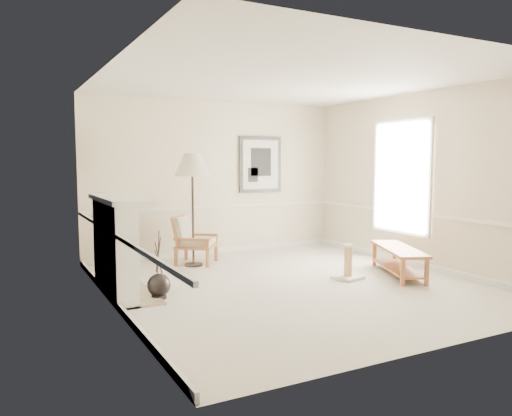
{
  "coord_description": "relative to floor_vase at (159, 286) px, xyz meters",
  "views": [
    {
      "loc": [
        -3.72,
        -6.0,
        1.78
      ],
      "look_at": [
        -0.2,
        0.7,
        1.06
      ],
      "focal_mm": 35.0,
      "sensor_mm": 36.0,
      "label": 1
    }
  ],
  "objects": [
    {
      "name": "floor_lamp",
      "position": [
        1.11,
        1.7,
        1.49
      ],
      "size": [
        0.62,
        0.62,
        1.9
      ],
      "rotation": [
        0.0,
        0.0,
        0.04
      ],
      "color": "black",
      "rests_on": "ground"
    },
    {
      "name": "scratching_post",
      "position": [
        2.84,
        -0.28,
        0.0
      ],
      "size": [
        0.45,
        0.45,
        0.53
      ],
      "rotation": [
        0.0,
        0.0,
        0.24
      ],
      "color": "white",
      "rests_on": "ground"
    },
    {
      "name": "room",
      "position": [
        2.03,
        -0.1,
        1.7
      ],
      "size": [
        5.04,
        5.54,
        2.92
      ],
      "color": "beige",
      "rests_on": "ground"
    },
    {
      "name": "bench",
      "position": [
        3.7,
        -0.44,
        0.13
      ],
      "size": [
        1.04,
        1.57,
        0.43
      ],
      "rotation": [
        0.0,
        0.0,
        -0.43
      ],
      "color": "#9F5C33",
      "rests_on": "ground"
    },
    {
      "name": "armchair",
      "position": [
        1.15,
        1.9,
        0.29
      ],
      "size": [
        0.91,
        0.9,
        0.83
      ],
      "rotation": [
        0.0,
        0.0,
        0.91
      ],
      "color": "#9F5C33",
      "rests_on": "ground"
    },
    {
      "name": "fireplace",
      "position": [
        -0.45,
        0.42,
        0.48
      ],
      "size": [
        0.64,
        1.64,
        1.31
      ],
      "color": "white",
      "rests_on": "ground"
    },
    {
      "name": "ground",
      "position": [
        1.9,
        -0.18,
        -0.16
      ],
      "size": [
        5.5,
        5.5,
        0.0
      ],
      "primitive_type": "plane",
      "color": "silver",
      "rests_on": "ground"
    },
    {
      "name": "floor_vase",
      "position": [
        0.0,
        0.0,
        0.0
      ],
      "size": [
        0.3,
        0.3,
        0.89
      ],
      "rotation": [
        0.0,
        0.0,
        -0.27
      ],
      "color": "black",
      "rests_on": "ground"
    }
  ]
}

